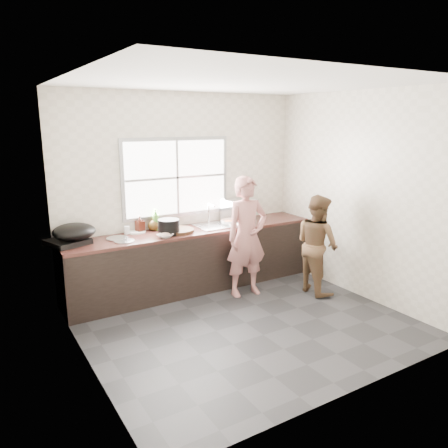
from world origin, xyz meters
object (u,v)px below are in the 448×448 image
bowl_crabs (229,223)px  glass_jar (127,230)px  plate_food (137,232)px  dish_rack (238,210)px  bottle_brown_short (153,224)px  pot_lid_right (118,238)px  bottle_green (156,219)px  pot_lid_left (124,241)px  bowl_held (234,225)px  bowl_mince (165,236)px  woman (247,240)px  wok (74,232)px  bottle_brown_tall (140,225)px  cutting_board (178,231)px  black_pot (169,227)px  person_side (317,244)px  burner (68,242)px

bowl_crabs → glass_jar: size_ratio=1.76×
plate_food → dish_rack: dish_rack is taller
bottle_brown_short → pot_lid_right: size_ratio=0.65×
bottle_green → pot_lid_left: 0.68m
bowl_held → bottle_brown_short: (-1.03, 0.44, 0.06)m
bowl_mince → bowl_crabs: bowl_crabs is taller
bowl_held → plate_food: bowl_held is taller
woman → bottle_green: woman is taller
bowl_mince → dish_rack: (1.33, 0.33, 0.14)m
bowl_held → wok: 2.13m
woman → plate_food: size_ratio=6.34×
bottle_green → bottle_brown_short: 0.07m
bottle_brown_tall → bottle_brown_short: (0.19, 0.00, -0.01)m
bowl_mince → bottle_green: bottle_green is taller
cutting_board → wok: wok is taller
woman → cutting_board: woman is taller
bowl_held → plate_food: size_ratio=0.87×
woman → black_pot: bearing=157.9°
black_pot → bottle_green: (-0.05, 0.31, 0.05)m
person_side → bowl_mince: person_side is taller
bottle_brown_tall → wok: (-0.89, -0.14, 0.05)m
plate_food → pot_lid_right: plate_food is taller
woman → plate_food: (-1.25, 0.78, 0.11)m
bowl_held → pot_lid_right: bowl_held is taller
bottle_brown_tall → burner: (-0.96, -0.12, -0.07)m
bowl_crabs → pot_lid_left: bowl_crabs is taller
plate_food → person_side: bearing=-29.6°
bowl_crabs → pot_lid_right: (-1.60, 0.08, -0.02)m
glass_jar → dish_rack: 1.69m
cutting_board → bottle_brown_tall: size_ratio=2.02×
bowl_mince → burner: (-1.13, 0.32, 0.01)m
woman → bowl_mince: bearing=166.6°
plate_food → wok: bearing=-170.3°
bowl_held → bottle_green: (-0.99, 0.44, 0.11)m
person_side → plate_food: person_side is taller
bowl_mince → pot_lid_right: size_ratio=0.70×
bowl_held → burner: size_ratio=0.49×
glass_jar → bottle_brown_tall: bearing=0.0°
plate_food → bottle_green: (0.28, 0.00, 0.14)m
bottle_green → burner: (-1.19, -0.12, -0.12)m
person_side → dish_rack: 1.28m
woman → cutting_board: 0.93m
wok → pot_lid_left: bearing=-20.6°
glass_jar → dish_rack: bearing=-3.8°
plate_food → glass_jar: (-0.14, 0.00, 0.04)m
bottle_brown_short → person_side: bearing=-32.6°
bowl_crabs → dish_rack: dish_rack is taller
bottle_green → person_side: bearing=-33.1°
bowl_held → bowl_crabs: bearing=84.6°
person_side → bowl_crabs: person_side is taller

